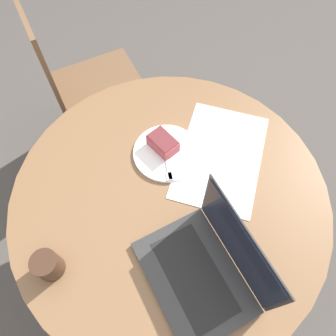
% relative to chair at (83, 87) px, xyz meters
% --- Properties ---
extents(ground_plane, '(12.00, 12.00, 0.00)m').
position_rel_chair_xyz_m(ground_plane, '(0.50, 0.61, -0.48)').
color(ground_plane, '#4C4742').
extents(dining_table, '(1.03, 1.03, 0.71)m').
position_rel_chair_xyz_m(dining_table, '(0.50, 0.61, 0.06)').
color(dining_table, brown).
rests_on(dining_table, ground_plane).
extents(chair, '(0.59, 0.59, 0.95)m').
position_rel_chair_xyz_m(chair, '(0.00, 0.00, 0.00)').
color(chair, brown).
rests_on(chair, ground_plane).
extents(paper_document, '(0.42, 0.29, 0.00)m').
position_rel_chair_xyz_m(paper_document, '(0.30, 0.72, 0.23)').
color(paper_document, white).
rests_on(paper_document, dining_table).
extents(plate, '(0.23, 0.23, 0.01)m').
position_rel_chair_xyz_m(plate, '(0.35, 0.54, 0.24)').
color(plate, white).
rests_on(plate, dining_table).
extents(cake_slice, '(0.11, 0.12, 0.05)m').
position_rel_chair_xyz_m(cake_slice, '(0.34, 0.53, 0.27)').
color(cake_slice, '#B74C51').
rests_on(cake_slice, plate).
extents(fork, '(0.16, 0.10, 0.00)m').
position_rel_chair_xyz_m(fork, '(0.39, 0.56, 0.24)').
color(fork, silver).
rests_on(fork, plate).
extents(coffee_glass, '(0.08, 0.08, 0.09)m').
position_rel_chair_xyz_m(coffee_glass, '(0.82, 0.36, 0.27)').
color(coffee_glass, '#3D2619').
rests_on(coffee_glass, dining_table).
extents(laptop, '(0.41, 0.41, 0.25)m').
position_rel_chair_xyz_m(laptop, '(0.69, 0.78, 0.27)').
color(laptop, '#2D2D2D').
rests_on(laptop, dining_table).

